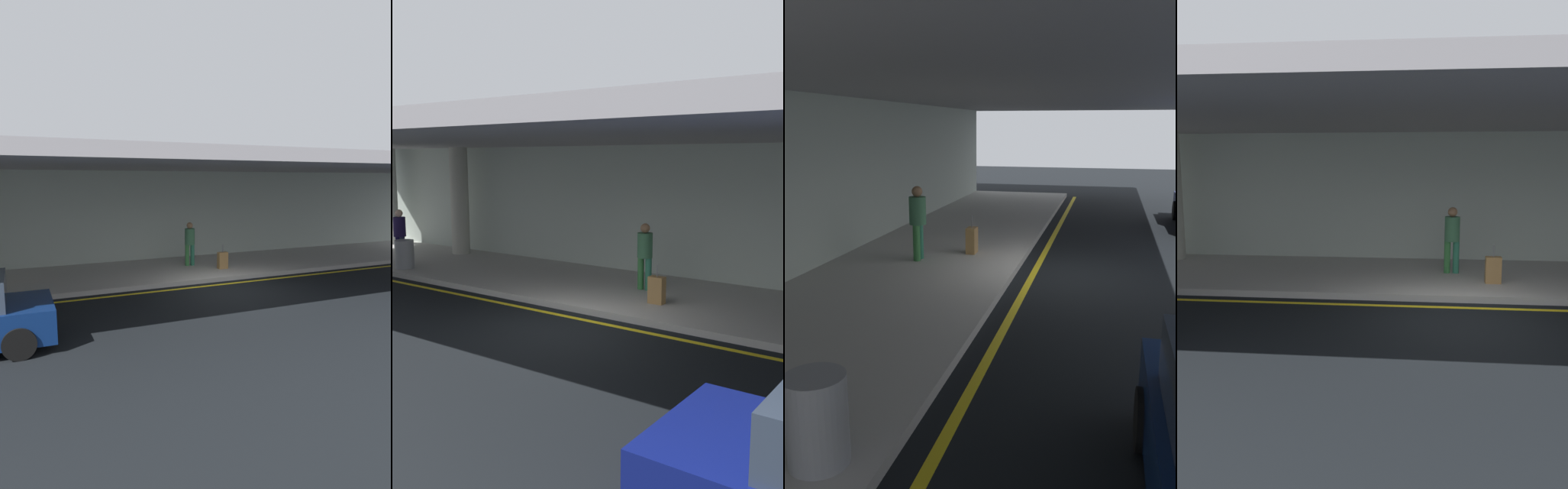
{
  "view_description": "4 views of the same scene",
  "coord_description": "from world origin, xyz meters",
  "views": [
    {
      "loc": [
        -6.09,
        -11.36,
        3.4
      ],
      "look_at": [
        -0.6,
        1.4,
        1.27
      ],
      "focal_mm": 30.63,
      "sensor_mm": 36.0,
      "label": 1
    },
    {
      "loc": [
        6.81,
        -8.73,
        3.4
      ],
      "look_at": [
        -1.02,
        2.24,
        1.34
      ],
      "focal_mm": 41.16,
      "sensor_mm": 36.0,
      "label": 2
    },
    {
      "loc": [
        -11.17,
        -0.88,
        3.15
      ],
      "look_at": [
        -2.06,
        1.34,
        1.05
      ],
      "focal_mm": 39.21,
      "sensor_mm": 36.0,
      "label": 3
    },
    {
      "loc": [
        -0.73,
        -9.2,
        2.84
      ],
      "look_at": [
        -1.92,
        2.18,
        1.03
      ],
      "focal_mm": 36.35,
      "sensor_mm": 36.0,
      "label": 4
    }
  ],
  "objects": [
    {
      "name": "lane_stripe_yellow",
      "position": [
        0.0,
        0.64,
        0.0
      ],
      "size": [
        26.0,
        0.14,
        0.01
      ],
      "primitive_type": "cube",
      "color": "yellow",
      "rests_on": "ground"
    },
    {
      "name": "ground_plane",
      "position": [
        0.0,
        0.0,
        0.0
      ],
      "size": [
        60.0,
        60.0,
        0.0
      ],
      "primitive_type": "plane",
      "color": "black"
    },
    {
      "name": "sidewalk",
      "position": [
        0.0,
        3.1,
        0.07
      ],
      "size": [
        26.0,
        4.2,
        0.15
      ],
      "primitive_type": "cube",
      "color": "#AEABA5",
      "rests_on": "ground"
    },
    {
      "name": "terminal_back_wall",
      "position": [
        0.0,
        5.35,
        1.9
      ],
      "size": [
        26.0,
        0.3,
        3.8
      ],
      "primitive_type": "cube",
      "color": "#AFBAAE",
      "rests_on": "ground"
    },
    {
      "name": "suitcase_upright_primary",
      "position": [
        0.88,
        2.27,
        0.46
      ],
      "size": [
        0.36,
        0.22,
        0.9
      ],
      "rotation": [
        0.0,
        0.0,
        0.43
      ],
      "color": "olive",
      "rests_on": "sidewalk"
    },
    {
      "name": "traveler_with_luggage",
      "position": [
        -0.02,
        3.29,
        1.11
      ],
      "size": [
        0.38,
        0.38,
        1.68
      ],
      "rotation": [
        0.0,
        0.0,
        4.51
      ],
      "color": "#317137",
      "rests_on": "sidewalk"
    },
    {
      "name": "ceiling_overhang",
      "position": [
        0.0,
        2.6,
        3.95
      ],
      "size": [
        28.0,
        13.2,
        0.3
      ],
      "primitive_type": "cube",
      "color": "#989498",
      "rests_on": "support_column_far_left"
    }
  ]
}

